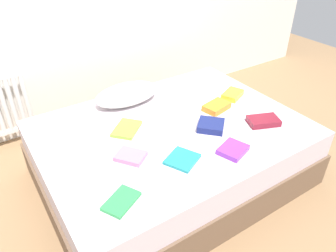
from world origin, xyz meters
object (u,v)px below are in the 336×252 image
Objects in this scene: textbook_teal at (182,159)px; textbook_green at (121,201)px; bed at (171,153)px; textbook_purple at (233,150)px; textbook_white at (79,150)px; textbook_maroon at (263,121)px; textbook_pink at (131,156)px; pillow at (127,94)px; textbook_yellow at (233,95)px; textbook_orange at (216,107)px; textbook_navy at (211,126)px; textbook_lime at (127,129)px.

textbook_green is (-0.50, -0.12, 0.00)m from textbook_teal.
textbook_green is (-0.66, -0.49, 0.26)m from bed.
textbook_white is (-0.88, 0.58, -0.01)m from textbook_purple.
textbook_maroon is 1.07m from textbook_pink.
textbook_pink is at bearing -115.58° from pillow.
pillow is 1.16m from textbook_green.
textbook_yellow is at bearing 17.78° from textbook_white.
textbook_orange is 0.91m from textbook_pink.
textbook_purple reaches higher than textbook_white.
textbook_navy is (0.94, -0.27, 0.02)m from textbook_white.
textbook_yellow is at bearing 66.86° from textbook_pink.
textbook_purple reaches higher than textbook_lime.
textbook_teal is at bearing -108.17° from textbook_navy.
pillow is 0.77m from textbook_pink.
textbook_yellow is 0.96× the size of textbook_green.
textbook_lime is 0.34m from textbook_pink.
textbook_yellow is (0.72, 0.10, 0.28)m from bed.
textbook_white is 0.58m from textbook_green.
textbook_teal is 0.36m from textbook_purple.
textbook_green is at bearing -168.36° from textbook_orange.
textbook_purple is (0.18, -0.49, 0.27)m from bed.
textbook_lime reaches higher than bed.
textbook_navy reaches higher than textbook_purple.
textbook_purple is 0.80m from textbook_yellow.
textbook_pink is (-0.13, -0.31, 0.00)m from textbook_lime.
textbook_purple is at bearing -69.73° from bed.
textbook_navy is at bearing 1.12° from textbook_white.
textbook_maroon is at bearing -2.01° from textbook_purple.
textbook_yellow is at bearing 76.81° from textbook_navy.
textbook_maroon is (0.73, -0.88, -0.05)m from pillow.
textbook_maroon is at bearing -21.85° from textbook_green.
textbook_yellow is at bearing 99.71° from textbook_maroon.
textbook_purple is 0.94× the size of textbook_yellow.
textbook_lime is 0.63m from textbook_navy.
bed is 0.54m from textbook_pink.
textbook_lime is at bearing 154.07° from bed.
textbook_yellow reaches higher than textbook_teal.
bed is 8.30× the size of textbook_lime.
textbook_orange is (0.76, -0.13, 0.01)m from textbook_lime.
textbook_maroon is at bearing -25.10° from textbook_teal.
textbook_purple is at bearing -131.41° from textbook_orange.
bed is 8.63× the size of textbook_maroon.
textbook_lime is (-0.14, 0.52, 0.00)m from textbook_teal.
textbook_white is at bearing -149.91° from textbook_navy.
bed is 10.69× the size of textbook_pink.
pillow reaches higher than textbook_lime.
textbook_navy reaches higher than textbook_lime.
textbook_yellow is (0.82, -0.42, -0.05)m from pillow.
textbook_orange reaches higher than bed.
textbook_orange is (0.46, 0.01, 0.28)m from bed.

